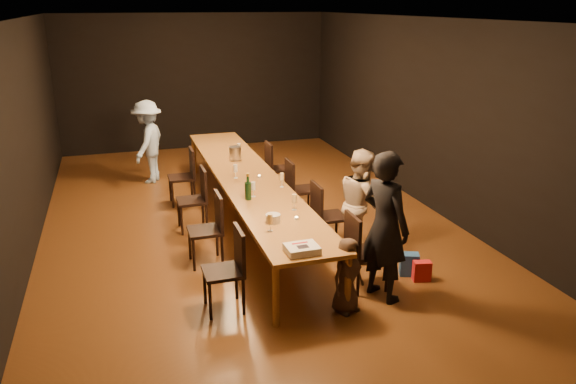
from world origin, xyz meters
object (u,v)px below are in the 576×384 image
object	(u,v)px
chair_left_0	(223,271)
chair_left_2	(192,200)
chair_right_2	(301,189)
child	(347,275)
birthday_cake	(302,249)
chair_right_0	(367,251)
woman_tan	(361,204)
plate_stack	(273,218)
woman_birthday	(385,226)
chair_right_1	(329,216)
chair_right_3	(279,168)
ice_bucket	(235,153)
man_blue	(148,142)
chair_left_1	(205,230)
chair_left_3	(181,177)
champagne_bottle	(248,186)
table	(248,179)

from	to	relation	value
chair_left_0	chair_left_2	xyz separation A→B (m)	(0.00, 2.40, 0.00)
chair_right_2	child	size ratio (longest dim) A/B	1.09
birthday_cake	chair_right_0	bearing A→B (deg)	21.21
woman_tan	plate_stack	xyz separation A→B (m)	(-1.29, -0.35, 0.07)
woman_birthday	child	size ratio (longest dim) A/B	2.02
chair_right_2	child	bearing A→B (deg)	-8.63
woman_birthday	birthday_cake	xyz separation A→B (m)	(-1.02, -0.14, -0.08)
chair_right_0	chair_right_1	xyz separation A→B (m)	(0.00, 1.20, 0.00)
chair_right_2	chair_left_0	world-z (taller)	same
child	birthday_cake	world-z (taller)	child
chair_left_0	plate_stack	distance (m)	0.93
chair_right_3	chair_left_0	xyz separation A→B (m)	(-1.70, -3.60, 0.00)
woman_birthday	ice_bucket	size ratio (longest dim) A/B	7.90
chair_right_3	chair_left_0	size ratio (longest dim) A/B	1.00
plate_stack	ice_bucket	size ratio (longest dim) A/B	0.82
chair_right_1	plate_stack	xyz separation A→B (m)	(-0.99, -0.70, 0.34)
chair_right_0	man_blue	xyz separation A→B (m)	(-2.12, 4.99, 0.30)
woman_tan	chair_left_1	bearing A→B (deg)	87.85
chair_left_3	plate_stack	xyz separation A→B (m)	(0.71, -3.10, 0.34)
chair_right_1	chair_right_3	bearing A→B (deg)	180.00
woman_birthday	plate_stack	bearing A→B (deg)	33.06
chair_right_2	woman_birthday	distance (m)	2.69
chair_right_3	ice_bucket	distance (m)	0.95
champagne_bottle	chair_right_2	bearing A→B (deg)	43.33
chair_right_1	chair_right_3	xyz separation A→B (m)	(0.00, 2.40, 0.00)
chair_right_2	chair_right_0	bearing A→B (deg)	-0.00
woman_birthday	man_blue	xyz separation A→B (m)	(-2.20, 5.25, -0.10)
chair_right_0	birthday_cake	xyz separation A→B (m)	(-0.94, -0.39, 0.32)
chair_right_0	chair_right_2	xyz separation A→B (m)	(0.00, 2.40, 0.00)
chair_left_3	woman_tan	xyz separation A→B (m)	(2.00, -2.75, 0.26)
woman_tan	birthday_cake	xyz separation A→B (m)	(-1.24, -1.24, 0.06)
man_blue	champagne_bottle	world-z (taller)	man_blue
chair_right_3	chair_left_1	size ratio (longest dim) A/B	1.00
woman_birthday	plate_stack	world-z (taller)	woman_birthday
ice_bucket	woman_tan	bearing A→B (deg)	-65.84
chair_left_1	man_blue	distance (m)	3.82
table	woman_birthday	xyz separation A→B (m)	(0.93, -2.66, 0.16)
woman_tan	table	bearing A→B (deg)	44.36
chair_right_3	champagne_bottle	xyz separation A→B (m)	(-1.08, -2.22, 0.47)
birthday_cake	champagne_bottle	size ratio (longest dim) A/B	0.95
chair_right_3	chair_left_2	distance (m)	2.08
man_blue	plate_stack	distance (m)	4.63
table	chair_left_1	bearing A→B (deg)	-125.31
child	chair_right_1	bearing A→B (deg)	52.15
chair_left_2	child	bearing A→B (deg)	-155.87
chair_left_2	champagne_bottle	size ratio (longest dim) A/B	2.57
chair_right_3	birthday_cake	size ratio (longest dim) A/B	2.70
chair_left_0	plate_stack	xyz separation A→B (m)	(0.71, 0.50, 0.34)
table	child	distance (m)	2.88
chair_left_3	chair_left_0	bearing A→B (deg)	-180.00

